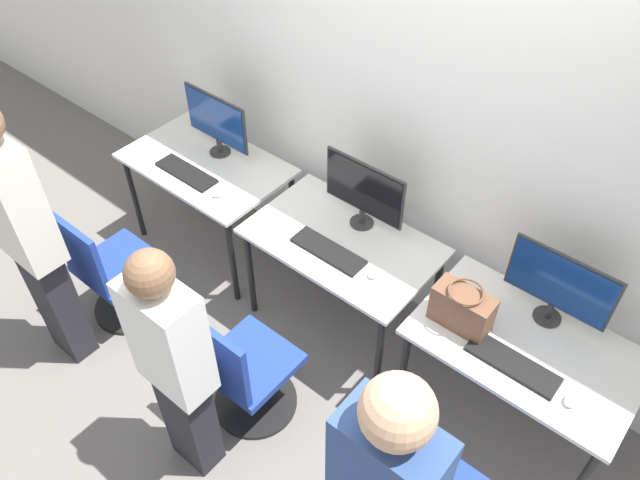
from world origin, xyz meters
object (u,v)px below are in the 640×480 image
object	(u,v)px
keyboard_center	(328,251)
office_chair_center	(245,375)
keyboard_left	(186,173)
handbag	(462,308)
office_chair_left	(114,276)
keyboard_right	(513,364)
monitor_left	(216,121)
mouse_center	(374,273)
person_left	(26,233)
monitor_right	(560,285)
monitor_center	(364,191)
mouse_right	(571,400)
person_center	(175,364)
mouse_left	(218,193)

from	to	relation	value
keyboard_center	office_chair_center	distance (m)	0.82
keyboard_left	handbag	size ratio (longest dim) A/B	1.50
office_chair_left	handbag	distance (m)	2.15
keyboard_left	keyboard_right	xyz separation A→B (m)	(2.29, 0.00, 0.00)
monitor_left	mouse_center	xyz separation A→B (m)	(1.45, -0.25, -0.23)
keyboard_center	office_chair_center	size ratio (longest dim) A/B	0.51
keyboard_center	person_left	bearing A→B (deg)	-136.86
mouse_center	office_chair_center	xyz separation A→B (m)	(-0.30, -0.73, -0.40)
person_left	monitor_right	bearing A→B (deg)	31.83
monitor_center	mouse_right	xyz separation A→B (m)	(1.44, -0.35, -0.23)
monitor_right	mouse_right	bearing A→B (deg)	-52.80
mouse_right	person_center	bearing A→B (deg)	-144.67
mouse_left	keyboard_left	bearing A→B (deg)	177.19
mouse_left	monitor_right	bearing A→B (deg)	11.19
mouse_left	monitor_right	distance (m)	2.04
office_chair_left	person_center	world-z (taller)	person_center
monitor_left	keyboard_center	distance (m)	1.20
mouse_left	monitor_right	world-z (taller)	monitor_right
monitor_left	mouse_right	distance (m)	2.62
office_chair_left	keyboard_center	size ratio (longest dim) A/B	1.94
monitor_left	keyboard_center	world-z (taller)	monitor_left
mouse_right	monitor_left	bearing A→B (deg)	173.18
handbag	office_chair_center	bearing A→B (deg)	-137.71
keyboard_left	monitor_right	bearing A→B (deg)	9.34
office_chair_center	monitor_right	bearing A→B (deg)	42.84
keyboard_right	person_center	bearing A→B (deg)	-138.09
monitor_center	mouse_center	xyz separation A→B (m)	(0.30, -0.29, -0.23)
person_left	office_chair_center	size ratio (longest dim) A/B	2.03
person_center	keyboard_right	world-z (taller)	person_center
monitor_left	person_left	xyz separation A→B (m)	(-0.01, -1.35, -0.00)
keyboard_right	mouse_right	distance (m)	0.29
office_chair_center	mouse_right	size ratio (longest dim) A/B	9.70
monitor_left	mouse_center	bearing A→B (deg)	-9.70
office_chair_left	handbag	world-z (taller)	handbag
person_center	mouse_right	bearing A→B (deg)	35.33
mouse_right	handbag	world-z (taller)	handbag
person_left	monitor_center	xyz separation A→B (m)	(1.16, 1.40, 0.00)
person_left	mouse_right	world-z (taller)	person_left
keyboard_left	mouse_right	distance (m)	2.59
person_left	monitor_right	distance (m)	2.71
mouse_center	keyboard_left	bearing A→B (deg)	-177.92
keyboard_right	mouse_left	bearing A→B (deg)	-179.44
mouse_center	monitor_right	xyz separation A→B (m)	(0.85, 0.32, 0.23)
monitor_left	person_left	bearing A→B (deg)	-90.42
mouse_right	keyboard_left	bearing A→B (deg)	179.79
monitor_center	keyboard_left	bearing A→B (deg)	-163.30
mouse_center	mouse_right	distance (m)	1.14
monitor_left	keyboard_left	xyz separation A→B (m)	(0.00, -0.30, -0.23)
monitor_right	handbag	bearing A→B (deg)	-135.83
monitor_left	monitor_center	bearing A→B (deg)	2.19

